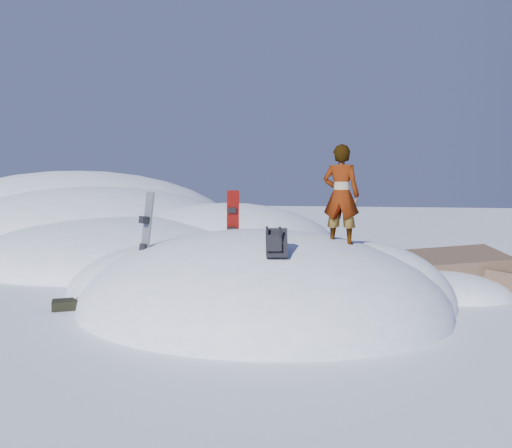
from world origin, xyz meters
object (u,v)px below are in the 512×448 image
(snowboard_dark, at_px, (145,237))
(snowboard_red, at_px, (233,222))
(backpack, at_px, (276,244))
(person, at_px, (341,195))

(snowboard_dark, bearing_deg, snowboard_red, 85.03)
(snowboard_red, bearing_deg, snowboard_dark, -156.95)
(snowboard_dark, xyz_separation_m, backpack, (2.76, -0.88, 0.05))
(snowboard_dark, bearing_deg, person, 47.67)
(snowboard_dark, height_order, person, person)
(snowboard_dark, distance_m, person, 3.68)
(backpack, bearing_deg, snowboard_dark, 143.33)
(snowboard_red, relative_size, backpack, 2.49)
(snowboard_dark, relative_size, backpack, 3.17)
(person, bearing_deg, snowboard_dark, 14.95)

